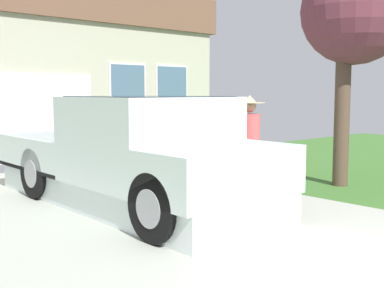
# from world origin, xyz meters

# --- Properties ---
(pickup_truck) EXTENTS (2.15, 5.10, 1.62)m
(pickup_truck) POSITION_xyz_m (0.14, 4.53, 0.72)
(pickup_truck) COLOR silver
(pickup_truck) RESTS_ON ground
(person_with_hat) EXTENTS (0.50, 0.47, 1.63)m
(person_with_hat) POSITION_xyz_m (1.63, 3.83, 0.97)
(person_with_hat) COLOR navy
(person_with_hat) RESTS_ON ground
(handbag) EXTENTS (0.30, 0.16, 0.43)m
(handbag) POSITION_xyz_m (1.45, 3.59, 0.14)
(handbag) COLOR brown
(handbag) RESTS_ON ground
(house_with_garage) EXTENTS (9.68, 5.69, 4.56)m
(house_with_garage) POSITION_xyz_m (2.45, 12.98, 2.31)
(house_with_garage) COLOR #BBB9A0
(house_with_garage) RESTS_ON ground
(front_yard_tree) EXTENTS (1.89, 1.92, 4.11)m
(front_yard_tree) POSITION_xyz_m (3.94, 3.37, 3.13)
(front_yard_tree) COLOR brown
(front_yard_tree) RESTS_ON ground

